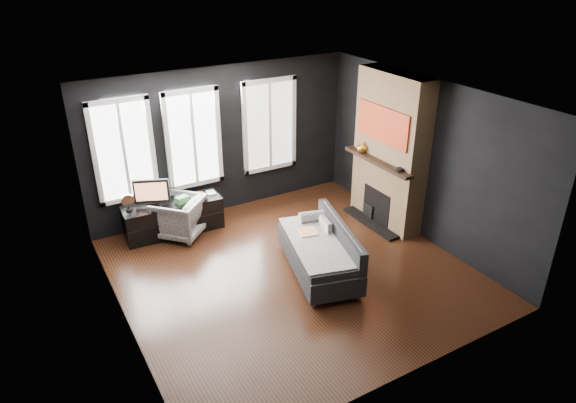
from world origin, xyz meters
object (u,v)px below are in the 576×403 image
monitor (151,191)px  media_console (173,217)px  armchair (179,215)px  mug (200,194)px  book (207,188)px  sofa (319,249)px  mantel_vase (362,147)px

monitor → media_console: bearing=13.5°
media_console → armchair: bearing=-66.5°
armchair → mug: bearing=150.8°
monitor → mug: size_ratio=5.47×
armchair → media_console: armchair is taller
media_console → book: bearing=4.8°
sofa → book: sofa is taller
book → sofa: bearing=-69.8°
media_console → monitor: 0.64m
mug → mantel_vase: bearing=-20.5°
sofa → monitor: monitor is taller
mug → book: (0.16, 0.06, 0.04)m
sofa → monitor: (-1.81, 2.34, 0.45)m
sofa → book: size_ratio=9.17×
sofa → media_console: sofa is taller
monitor → mug: monitor is taller
sofa → mantel_vase: size_ratio=8.98×
sofa → book: 2.48m
monitor → mantel_vase: size_ratio=2.96×
armchair → monitor: (-0.36, 0.20, 0.46)m
sofa → book: (-0.85, 2.32, 0.28)m
armchair → sofa: bearing=80.6°
armchair → monitor: bearing=-72.0°
monitor → armchair: bearing=-6.2°
book → media_console: bearing=-177.7°
book → mantel_vase: size_ratio=0.98×
media_console → mug: mug is taller
mug → monitor: bearing=174.1°
mug → book: bearing=22.0°
sofa → armchair: size_ratio=2.36×
mug → mantel_vase: mantel_vase is taller
sofa → armchair: 2.59m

